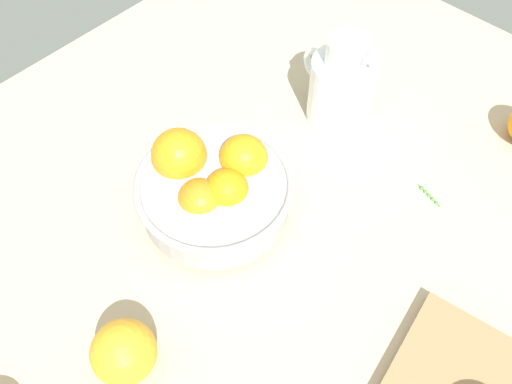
{
  "coord_description": "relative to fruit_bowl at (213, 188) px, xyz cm",
  "views": [
    {
      "loc": [
        -37.07,
        -33.46,
        71.64
      ],
      "look_at": [
        -2.41,
        -1.41,
        4.84
      ],
      "focal_mm": 37.83,
      "sensor_mm": 36.0,
      "label": 1
    }
  ],
  "objects": [
    {
      "name": "fruit_bowl",
      "position": [
        0.0,
        0.0,
        0.0
      ],
      "size": [
        24.19,
        24.19,
        11.66
      ],
      "color": "#99999E",
      "rests_on": "ground_plane"
    },
    {
      "name": "herb_sprig_0",
      "position": [
        24.95,
        -23.9,
        -4.54
      ],
      "size": [
        1.69,
        5.07,
        0.83
      ],
      "color": "#437C36",
      "rests_on": "ground_plane"
    },
    {
      "name": "ground_plane",
      "position": [
        6.3,
        -3.95,
        -6.31
      ],
      "size": [
        129.86,
        107.35,
        3.0
      ],
      "primitive_type": "cube",
      "color": "tan"
    },
    {
      "name": "loose_orange_1",
      "position": [
        -25.43,
        -9.65,
        -0.56
      ],
      "size": [
        8.5,
        8.5,
        8.5
      ],
      "primitive_type": "sphere",
      "color": "orange",
      "rests_on": "ground_plane"
    },
    {
      "name": "juice_pitcher",
      "position": [
        28.88,
        -2.05,
        1.38
      ],
      "size": [
        11.08,
        15.64,
        17.42
      ],
      "color": "white",
      "rests_on": "ground_plane"
    }
  ]
}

